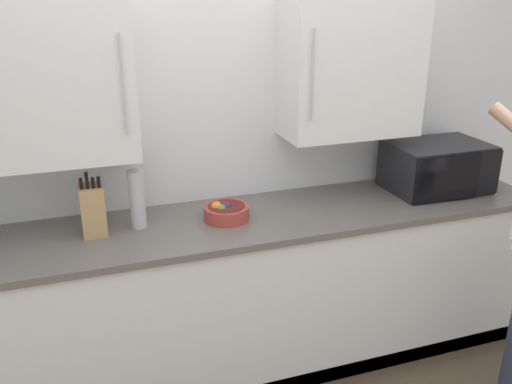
# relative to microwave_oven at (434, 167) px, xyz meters

# --- Properties ---
(back_wall_tiled) EXTENTS (4.37, 0.44, 2.60)m
(back_wall_tiled) POSITION_rel_microwave_oven_xyz_m (-1.25, 0.27, 0.33)
(back_wall_tiled) COLOR white
(back_wall_tiled) RESTS_ON ground_plane
(counter_unit) EXTENTS (3.48, 0.63, 0.90)m
(counter_unit) POSITION_rel_microwave_oven_xyz_m (-1.25, -0.04, -0.58)
(counter_unit) COLOR white
(counter_unit) RESTS_ON ground_plane
(microwave_oven) EXTENTS (0.55, 0.40, 0.27)m
(microwave_oven) POSITION_rel_microwave_oven_xyz_m (0.00, 0.00, 0.00)
(microwave_oven) COLOR black
(microwave_oven) RESTS_ON counter_unit
(thermos_flask) EXTENTS (0.08, 0.08, 0.29)m
(thermos_flask) POSITION_rel_microwave_oven_xyz_m (-1.66, 0.02, 0.01)
(thermos_flask) COLOR #B7BABF
(thermos_flask) RESTS_ON counter_unit
(knife_block) EXTENTS (0.11, 0.15, 0.31)m
(knife_block) POSITION_rel_microwave_oven_xyz_m (-1.87, 0.02, -0.02)
(knife_block) COLOR tan
(knife_block) RESTS_ON counter_unit
(fruit_bowl) EXTENTS (0.23, 0.23, 0.10)m
(fruit_bowl) POSITION_rel_microwave_oven_xyz_m (-1.24, -0.03, -0.09)
(fruit_bowl) COLOR #AD3D33
(fruit_bowl) RESTS_ON counter_unit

